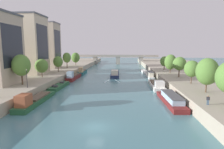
# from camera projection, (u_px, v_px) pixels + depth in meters

# --- Properties ---
(ground_plane) EXTENTS (400.00, 400.00, 0.00)m
(ground_plane) POSITION_uv_depth(u_px,v_px,m) (95.00, 127.00, 28.17)
(ground_plane) COLOR teal
(quay_left) EXTENTS (36.00, 170.00, 2.44)m
(quay_left) POSITION_uv_depth(u_px,v_px,m) (38.00, 71.00, 84.50)
(quay_left) COLOR #A89E89
(quay_left) RESTS_ON ground
(quay_right) EXTENTS (36.00, 170.00, 2.44)m
(quay_right) POSITION_uv_depth(u_px,v_px,m) (194.00, 73.00, 80.12)
(quay_right) COLOR #A89E89
(quay_right) RESTS_ON ground
(barge_midriver) EXTENTS (4.05, 18.10, 3.09)m
(barge_midriver) POSITION_uv_depth(u_px,v_px,m) (115.00, 74.00, 78.97)
(barge_midriver) COLOR #1E284C
(barge_midriver) RESTS_ON ground
(wake_behind_barge) EXTENTS (5.60, 5.99, 0.03)m
(wake_behind_barge) POSITION_uv_depth(u_px,v_px,m) (112.00, 81.00, 67.11)
(wake_behind_barge) COLOR silver
(wake_behind_barge) RESTS_ON ground
(moored_boat_left_midway) EXTENTS (3.07, 15.76, 3.20)m
(moored_boat_left_midway) POSITION_uv_depth(u_px,v_px,m) (34.00, 100.00, 39.45)
(moored_boat_left_midway) COLOR #235633
(moored_boat_left_midway) RESTS_ON ground
(moored_boat_left_far) EXTENTS (2.60, 12.76, 2.11)m
(moored_boat_left_far) POSITION_uv_depth(u_px,v_px,m) (59.00, 86.00, 55.60)
(moored_boat_left_far) COLOR #235633
(moored_boat_left_far) RESTS_ON ground
(moored_boat_left_second) EXTENTS (2.61, 14.41, 3.55)m
(moored_boat_left_second) POSITION_uv_depth(u_px,v_px,m) (73.00, 77.00, 70.44)
(moored_boat_left_second) COLOR maroon
(moored_boat_left_second) RESTS_ON ground
(moored_boat_left_end) EXTENTS (2.71, 12.34, 3.46)m
(moored_boat_left_end) POSITION_uv_depth(u_px,v_px,m) (82.00, 72.00, 84.71)
(moored_boat_left_end) COLOR #23666B
(moored_boat_left_end) RESTS_ON ground
(moored_boat_right_upstream) EXTENTS (3.54, 15.33, 2.21)m
(moored_boat_right_upstream) POSITION_uv_depth(u_px,v_px,m) (171.00, 99.00, 40.03)
(moored_boat_right_upstream) COLOR maroon
(moored_boat_right_upstream) RESTS_ON ground
(moored_boat_right_far) EXTENTS (3.55, 16.17, 2.82)m
(moored_boat_right_far) POSITION_uv_depth(u_px,v_px,m) (156.00, 85.00, 56.24)
(moored_boat_right_far) COLOR silver
(moored_boat_right_far) RESTS_ON ground
(moored_boat_right_gap_after) EXTENTS (2.17, 11.74, 2.65)m
(moored_boat_right_gap_after) POSITION_uv_depth(u_px,v_px,m) (150.00, 75.00, 73.64)
(moored_boat_right_gap_after) COLOR silver
(moored_boat_right_gap_after) RESTS_ON ground
(moored_boat_right_lone) EXTENTS (2.83, 13.69, 2.11)m
(moored_boat_right_lone) POSITION_uv_depth(u_px,v_px,m) (145.00, 72.00, 87.63)
(moored_boat_right_lone) COLOR silver
(moored_boat_right_lone) RESTS_ON ground
(tree_left_end_of_row) EXTENTS (4.56, 4.56, 7.81)m
(tree_left_end_of_row) POSITION_uv_depth(u_px,v_px,m) (21.00, 65.00, 47.45)
(tree_left_end_of_row) COLOR brown
(tree_left_end_of_row) RESTS_ON quay_left
(tree_left_midway) EXTENTS (4.18, 4.18, 5.90)m
(tree_left_midway) POSITION_uv_depth(u_px,v_px,m) (42.00, 66.00, 60.21)
(tree_left_midway) COLOR brown
(tree_left_midway) RESTS_ON quay_left
(tree_left_past_mid) EXTENTS (3.72, 3.72, 6.14)m
(tree_left_past_mid) POSITION_uv_depth(u_px,v_px,m) (58.00, 62.00, 72.85)
(tree_left_past_mid) COLOR brown
(tree_left_past_mid) RESTS_ON quay_left
(tree_left_second) EXTENTS (3.76, 3.76, 7.24)m
(tree_left_second) POSITION_uv_depth(u_px,v_px,m) (67.00, 58.00, 86.36)
(tree_left_second) COLOR brown
(tree_left_second) RESTS_ON quay_left
(tree_left_nearest) EXTENTS (4.44, 4.44, 6.90)m
(tree_left_nearest) POSITION_uv_depth(u_px,v_px,m) (76.00, 58.00, 99.01)
(tree_left_nearest) COLOR brown
(tree_left_nearest) RESTS_ON quay_left
(tree_right_distant) EXTENTS (4.61, 4.61, 7.36)m
(tree_right_distant) POSITION_uv_depth(u_px,v_px,m) (207.00, 72.00, 39.24)
(tree_right_distant) COLOR brown
(tree_right_distant) RESTS_ON quay_right
(tree_right_by_lamp) EXTENTS (3.91, 3.91, 6.20)m
(tree_right_by_lamp) POSITION_uv_depth(u_px,v_px,m) (192.00, 69.00, 48.74)
(tree_right_by_lamp) COLOR brown
(tree_right_by_lamp) RESTS_ON quay_right
(tree_right_far) EXTENTS (4.19, 4.19, 6.58)m
(tree_right_far) POSITION_uv_depth(u_px,v_px,m) (179.00, 64.00, 59.62)
(tree_right_far) COLOR brown
(tree_right_far) RESTS_ON quay_right
(tree_right_midway) EXTENTS (4.41, 4.41, 7.00)m
(tree_right_midway) POSITION_uv_depth(u_px,v_px,m) (170.00, 62.00, 69.52)
(tree_right_midway) COLOR brown
(tree_right_midway) RESTS_ON quay_right
(tree_right_past_mid) EXTENTS (3.63, 3.63, 5.79)m
(tree_right_past_mid) POSITION_uv_depth(u_px,v_px,m) (164.00, 61.00, 80.05)
(tree_right_past_mid) COLOR brown
(tree_right_past_mid) RESTS_ON quay_right
(lamppost_left_bank) EXTENTS (0.28, 0.28, 4.46)m
(lamppost_left_bank) POSITION_uv_depth(u_px,v_px,m) (27.00, 78.00, 44.19)
(lamppost_left_bank) COLOR black
(lamppost_left_bank) RESTS_ON quay_left
(building_left_corner) EXTENTS (14.09, 11.53, 21.22)m
(building_left_corner) POSITION_uv_depth(u_px,v_px,m) (25.00, 45.00, 67.72)
(building_left_corner) COLOR beige
(building_left_corner) RESTS_ON quay_left
(building_left_tall) EXTENTS (10.89, 9.72, 21.03)m
(building_left_tall) POSITION_uv_depth(u_px,v_px,m) (47.00, 45.00, 87.02)
(building_left_tall) COLOR #B2A38E
(building_left_tall) RESTS_ON quay_left
(bridge_far) EXTENTS (57.25, 4.40, 6.76)m
(bridge_far) POSITION_uv_depth(u_px,v_px,m) (118.00, 58.00, 134.27)
(bridge_far) COLOR gray
(bridge_far) RESTS_ON ground
(person_on_quay) EXTENTS (0.43, 0.37, 1.62)m
(person_on_quay) POSITION_uv_depth(u_px,v_px,m) (208.00, 100.00, 30.98)
(person_on_quay) COLOR navy
(person_on_quay) RESTS_ON quay_right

